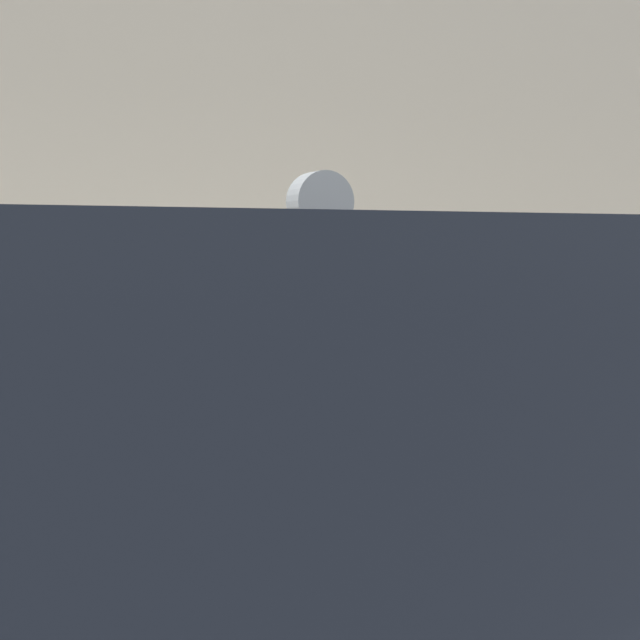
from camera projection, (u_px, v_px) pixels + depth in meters
sidewalk at (208, 536)px, 4.34m from camera, size 24.00×2.80×0.14m
building_facade at (115, 19)px, 5.94m from camera, size 24.00×0.30×5.97m
parking_meter at (320, 296)px, 3.20m from camera, size 0.22×0.15×1.61m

